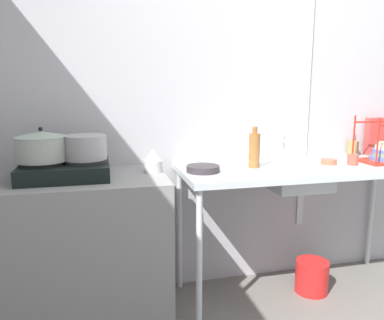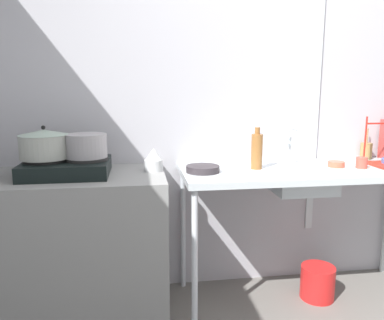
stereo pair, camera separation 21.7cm
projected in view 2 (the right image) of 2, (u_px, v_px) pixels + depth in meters
The scene contains 16 objects.
wall_back at pixel (273, 110), 2.70m from camera, with size 5.00×0.10×2.53m, color #AEADB4.
wall_metal_strip at pixel (316, 92), 2.66m from camera, with size 0.05×0.01×2.02m, color silver.
counter_concrete at pixel (63, 248), 2.30m from camera, with size 1.25×0.62×0.91m, color gray.
counter_sink at pixel (309, 178), 2.44m from camera, with size 1.65×0.62×0.91m.
stove at pixel (67, 167), 2.21m from camera, with size 0.49×0.40×0.10m.
pot_on_left_burner at pixel (44, 144), 2.17m from camera, with size 0.28×0.28×0.19m.
pot_on_right_burner at pixel (86, 146), 2.21m from camera, with size 0.24×0.24×0.14m.
percolator at pixel (154, 160), 2.32m from camera, with size 0.11×0.11×0.14m.
sink_basin at pixel (301, 180), 2.39m from camera, with size 0.37×0.33×0.14m, color silver.
faucet at pixel (292, 139), 2.50m from camera, with size 0.12×0.07×0.25m.
frying_pan at pixel (203, 169), 2.30m from camera, with size 0.20×0.20×0.04m, color #322C30.
cup_by_rack at pixel (362, 163), 2.41m from camera, with size 0.07×0.07×0.07m, color #C44A3B.
small_bowl_on_drainboard at pixel (336, 164), 2.46m from camera, with size 0.11×0.11×0.04m, color #C5593F.
bottle_by_sink at pixel (257, 151), 2.38m from camera, with size 0.07×0.07×0.26m.
utensil_jar at pixel (366, 151), 2.74m from camera, with size 0.08×0.08×0.22m.
bucket_on_floor at pixel (318, 282), 2.58m from camera, with size 0.23×0.23×0.23m, color red.
Camera 2 is at (-0.96, -1.04, 1.41)m, focal length 35.38 mm.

